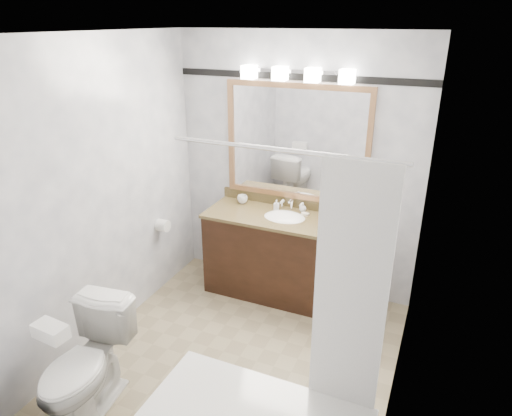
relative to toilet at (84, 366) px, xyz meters
The scene contains 13 objects.
room 1.45m from the toilet, 51.59° to the left, with size 2.42×2.62×2.52m.
vanity 2.07m from the toilet, 69.37° to the left, with size 1.53×0.58×0.97m.
mirror 2.57m from the toilet, 71.68° to the left, with size 1.40×0.04×1.10m.
vanity_light_bar 2.86m from the toilet, 71.24° to the left, with size 1.02×0.14×0.12m.
accent_stripe 2.89m from the toilet, 71.76° to the left, with size 2.40×0.01×0.06m, color black.
tp_roll 1.67m from the toilet, 104.52° to the left, with size 0.12×0.12×0.11m, color white.
toilet is the anchor object (origin of this frame).
tissue_box 0.48m from the toilet, 90.00° to the right, with size 0.22×0.12×0.09m, color white.
coffee_maker 2.33m from the toilet, 58.66° to the left, with size 0.18×0.21×0.33m.
cup_left 2.17m from the toilet, 84.11° to the left, with size 0.10×0.10×0.08m, color white.
soap_bottle_a 2.21m from the toilet, 73.98° to the left, with size 0.05×0.05×0.10m, color white.
soap_bottle_b 2.35m from the toilet, 68.35° to the left, with size 0.07×0.07×0.09m, color white.
soap_bar 2.29m from the toilet, 66.49° to the left, with size 0.07×0.04×0.02m, color beige.
Camera 1 is at (1.32, -2.70, 2.58)m, focal length 32.00 mm.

